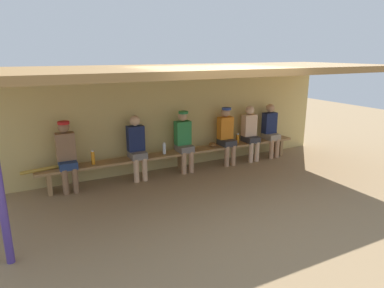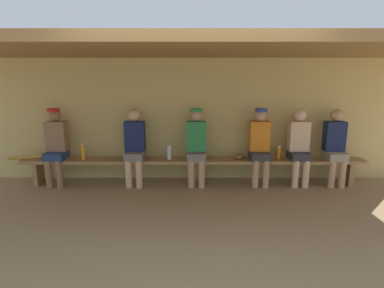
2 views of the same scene
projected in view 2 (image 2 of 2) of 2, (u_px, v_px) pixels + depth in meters
name	position (u px, v px, depth m)	size (l,w,h in m)	color
ground_plane	(193.00, 224.00, 4.05)	(24.00, 24.00, 0.00)	#937754
back_wall	(193.00, 119.00, 5.77)	(8.00, 0.20, 2.20)	tan
dugout_roof	(193.00, 48.00, 4.25)	(8.00, 2.80, 0.12)	olive
bench	(193.00, 163.00, 5.48)	(6.00, 0.36, 0.46)	#9E7547
player_in_red	(134.00, 144.00, 5.41)	(0.34, 0.42, 1.34)	slate
player_in_blue	(299.00, 144.00, 5.41)	(0.34, 0.42, 1.34)	#333338
player_shirtless_tan	(196.00, 143.00, 5.41)	(0.34, 0.42, 1.34)	slate
player_near_post	(335.00, 144.00, 5.41)	(0.34, 0.42, 1.34)	gray
player_leftmost	(259.00, 143.00, 5.41)	(0.34, 0.42, 1.34)	#333338
player_in_white	(56.00, 143.00, 5.41)	(0.34, 0.42, 1.34)	navy
water_bottle_green	(169.00, 153.00, 5.43)	(0.07, 0.07, 0.25)	silver
water_bottle_orange	(83.00, 152.00, 5.41)	(0.07, 0.07, 0.28)	orange
water_bottle_blue	(279.00, 152.00, 5.49)	(0.07, 0.07, 0.23)	orange
baseball_glove_dark_brown	(239.00, 156.00, 5.49)	(0.24, 0.17, 0.09)	brown
baseball_bat	(32.00, 157.00, 5.46)	(0.07, 0.07, 0.79)	#B28C33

